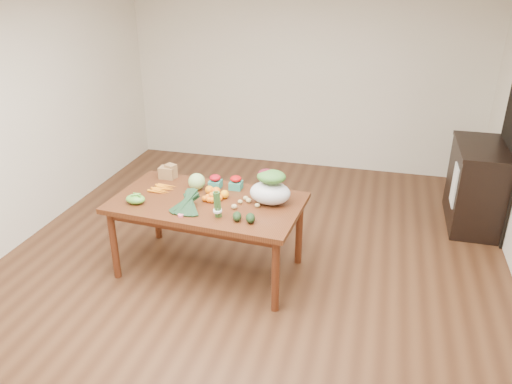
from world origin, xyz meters
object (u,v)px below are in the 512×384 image
(dining_table, at_px, (209,236))
(salad_bag, at_px, (270,189))
(cabinet, at_px, (475,185))
(asparagus_bundle, at_px, (217,204))
(cabbage, at_px, (197,182))
(paper_bag, at_px, (167,171))
(mandarin_cluster, at_px, (212,197))
(kale_bunch, at_px, (185,203))

(dining_table, distance_m, salad_bag, 0.78)
(cabinet, relative_size, asparagus_bundle, 4.08)
(cabinet, bearing_deg, cabbage, -151.92)
(paper_bag, bearing_deg, mandarin_cluster, -32.81)
(asparagus_bundle, bearing_deg, dining_table, 128.94)
(asparagus_bundle, relative_size, salad_bag, 0.67)
(asparagus_bundle, bearing_deg, kale_bunch, 177.87)
(mandarin_cluster, xyz_separation_m, asparagus_bundle, (0.16, -0.29, 0.08))
(mandarin_cluster, bearing_deg, cabinet, 33.64)
(dining_table, relative_size, kale_bunch, 4.35)
(asparagus_bundle, bearing_deg, salad_bag, 50.05)
(cabinet, height_order, salad_bag, salad_bag)
(dining_table, bearing_deg, cabbage, 134.00)
(paper_bag, relative_size, kale_bunch, 0.51)
(cabinet, bearing_deg, kale_bunch, -144.10)
(asparagus_bundle, distance_m, salad_bag, 0.54)
(paper_bag, height_order, mandarin_cluster, paper_bag)
(cabinet, bearing_deg, salad_bag, -141.52)
(dining_table, distance_m, mandarin_cluster, 0.42)
(cabbage, bearing_deg, dining_table, -50.08)
(kale_bunch, xyz_separation_m, salad_bag, (0.68, 0.35, 0.07))
(cabinet, distance_m, cabbage, 3.15)
(cabbage, distance_m, salad_bag, 0.77)
(cabinet, distance_m, paper_bag, 3.42)
(mandarin_cluster, distance_m, kale_bunch, 0.30)
(mandarin_cluster, bearing_deg, dining_table, -179.03)
(cabinet, relative_size, kale_bunch, 2.55)
(paper_bag, xyz_separation_m, cabbage, (0.39, -0.19, 0.01))
(kale_bunch, relative_size, asparagus_bundle, 1.60)
(paper_bag, xyz_separation_m, asparagus_bundle, (0.77, -0.69, 0.05))
(salad_bag, bearing_deg, cabbage, 170.87)
(salad_bag, bearing_deg, mandarin_cluster, -170.14)
(dining_table, height_order, paper_bag, paper_bag)
(kale_bunch, bearing_deg, asparagus_bundle, -2.13)
(paper_bag, relative_size, asparagus_bundle, 0.82)
(cabbage, distance_m, kale_bunch, 0.48)
(paper_bag, xyz_separation_m, kale_bunch, (0.46, -0.66, 0.01))
(dining_table, xyz_separation_m, asparagus_bundle, (0.20, -0.29, 0.50))
(salad_bag, bearing_deg, kale_bunch, -152.73)
(cabinet, distance_m, mandarin_cluster, 3.06)
(kale_bunch, height_order, salad_bag, salad_bag)
(cabbage, height_order, mandarin_cluster, cabbage)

